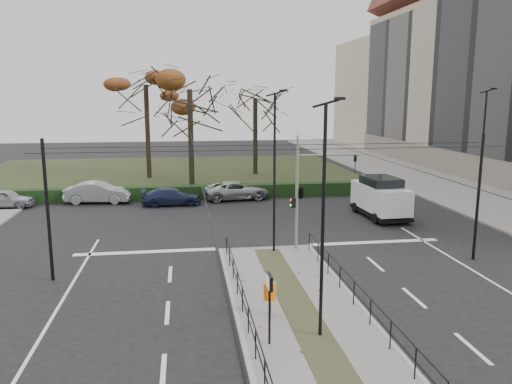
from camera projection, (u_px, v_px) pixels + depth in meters
ground at (284, 285)px, 20.54m from camera, size 140.00×140.00×0.00m
median_island at (298, 309)px, 18.10m from camera, size 4.40×15.00×0.14m
sidewalk_east at (433, 183)px, 44.45m from camera, size 8.00×90.00×0.14m
park at (164, 173)px, 50.80m from camera, size 38.00×26.00×0.10m
hedge at (158, 193)px, 37.69m from camera, size 38.00×1.00×1.00m
median_railing at (299, 286)px, 17.83m from camera, size 4.14×13.24×0.92m
catenary at (278, 196)px, 21.48m from camera, size 20.00×34.00×6.00m
traffic_light at (303, 190)px, 24.59m from camera, size 3.46×1.98×5.09m
litter_bin at (270, 291)px, 17.39m from camera, size 0.45×0.45×1.14m
info_panel at (269, 290)px, 15.06m from camera, size 0.13×0.58×2.23m
streetlamp_median_near at (323, 219)px, 15.22m from camera, size 0.63×0.13×7.49m
streetlamp_median_far at (275, 171)px, 23.91m from camera, size 0.65×0.13×7.84m
streetlamp_sidewalk at (482, 152)px, 31.18m from camera, size 0.67×0.14×8.05m
parked_car_first at (5, 198)px, 34.88m from camera, size 3.96×1.77×1.32m
parked_car_second at (98, 192)px, 36.46m from camera, size 4.81×2.02×1.55m
parked_car_third at (171, 197)px, 35.75m from camera, size 4.26×1.82×1.22m
parked_car_fourth at (237, 190)px, 37.77m from camera, size 5.17×2.84×1.37m
white_van at (380, 196)px, 32.00m from camera, size 2.48×5.11×2.62m
rust_tree at (146, 85)px, 45.98m from camera, size 8.53×8.53×11.39m
bare_tree_center at (255, 104)px, 48.77m from camera, size 6.40×6.40×9.83m
bare_tree_near at (190, 97)px, 40.15m from camera, size 6.93×6.93×10.85m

